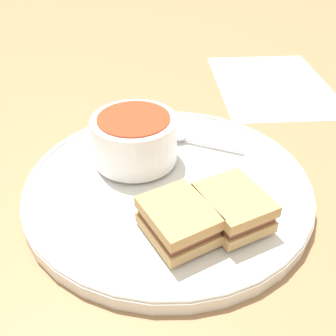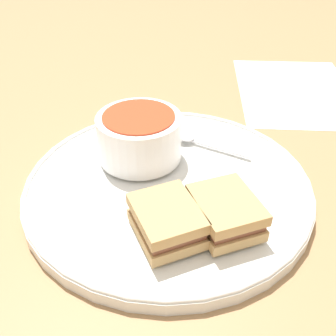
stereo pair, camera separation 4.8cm
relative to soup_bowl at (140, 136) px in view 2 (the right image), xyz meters
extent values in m
plane|color=#9E754C|center=(0.04, -0.05, -0.05)|extent=(2.40, 2.40, 0.00)
cylinder|color=white|center=(0.04, -0.05, -0.04)|extent=(0.36, 0.36, 0.02)
torus|color=white|center=(0.04, -0.05, -0.03)|extent=(0.35, 0.35, 0.01)
cylinder|color=white|center=(0.00, 0.00, -0.03)|extent=(0.06, 0.06, 0.01)
cylinder|color=white|center=(0.00, 0.00, 0.00)|extent=(0.11, 0.11, 0.06)
cylinder|color=red|center=(0.00, 0.00, 0.03)|extent=(0.09, 0.09, 0.01)
cube|color=silver|center=(0.11, 0.02, -0.03)|extent=(0.08, 0.05, 0.00)
ellipsoid|color=silver|center=(0.06, 0.04, -0.03)|extent=(0.04, 0.04, 0.01)
cube|color=tan|center=(0.04, -0.14, -0.02)|extent=(0.09, 0.10, 0.01)
cube|color=brown|center=(0.04, -0.14, -0.01)|extent=(0.08, 0.09, 0.01)
cube|color=tan|center=(0.04, -0.14, 0.00)|extent=(0.09, 0.10, 0.01)
cube|color=tan|center=(0.10, -0.13, -0.02)|extent=(0.09, 0.09, 0.01)
cube|color=brown|center=(0.10, -0.13, -0.01)|extent=(0.08, 0.09, 0.01)
cube|color=tan|center=(0.10, -0.13, 0.00)|extent=(0.09, 0.09, 0.01)
cube|color=white|center=(0.27, 0.25, -0.05)|extent=(0.23, 0.30, 0.00)
camera|label=1|loc=(-0.01, -0.43, 0.27)|focal=42.00mm
camera|label=2|loc=(0.04, -0.44, 0.27)|focal=42.00mm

